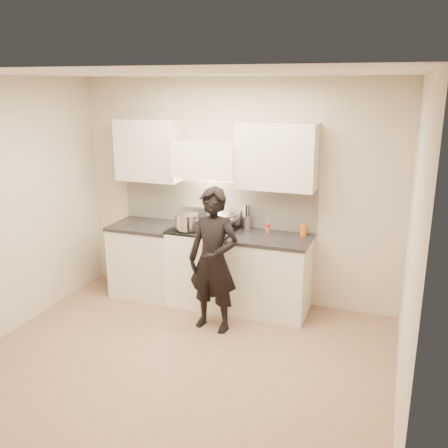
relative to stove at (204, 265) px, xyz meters
The scene contains 11 objects.
ground_plane 1.53m from the stove, 78.12° to the right, with size 4.00×4.00×0.00m, color #8B7056.
room_shell 1.56m from the stove, 77.04° to the right, with size 4.04×3.54×2.70m.
stove is the anchor object (origin of this frame).
counter_right 0.83m from the stove, ahead, with size 0.92×0.67×0.92m.
counter_left 0.78m from the stove, behind, with size 0.82×0.67×0.92m.
wok 0.65m from the stove, 35.89° to the left, with size 0.42×0.52×0.34m.
stock_pot 0.61m from the stove, 137.11° to the right, with size 0.39×0.31×0.18m.
utensil_crock 0.75m from the stove, 27.88° to the left, with size 0.11×0.11×0.30m.
spice_jar 0.92m from the stove, 12.30° to the left, with size 0.04×0.04×0.10m.
oil_glass 1.29m from the stove, ahead, with size 0.08×0.08×0.13m.
person 0.78m from the stove, 59.90° to the right, with size 0.58×0.38×1.58m, color black.
Camera 1 is at (1.86, -3.90, 2.62)m, focal length 40.00 mm.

